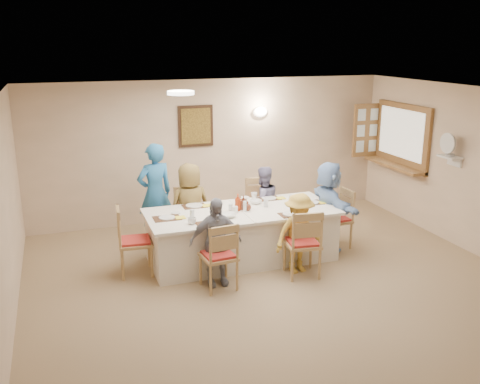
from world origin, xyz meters
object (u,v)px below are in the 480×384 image
object	(u,v)px
chair_right_end	(335,218)
chair_back_left	(189,217)
chair_back_right	(260,209)
chair_left_end	(135,241)
diner_front_left	(216,242)
diner_back_right	(263,203)
diner_back_left	(190,207)
serving_hatch	(402,136)
diner_right_end	(328,205)
desk_fan	(449,147)
caregiver	(155,193)
diner_front_right	(299,233)
chair_front_left	(218,255)
dining_table	(242,235)
chair_front_right	(302,242)
condiment_ketchup	(238,202)

from	to	relation	value
chair_right_end	chair_back_left	bearing A→B (deg)	-113.80
chair_back_right	chair_right_end	size ratio (longest dim) A/B	1.04
chair_left_end	diner_front_left	world-z (taller)	diner_front_left
diner_back_right	diner_back_left	bearing A→B (deg)	-7.63
serving_hatch	chair_right_end	distance (m)	2.31
serving_hatch	diner_right_end	bearing A→B (deg)	-153.61
serving_hatch	chair_back_left	world-z (taller)	serving_hatch
desk_fan	caregiver	xyz separation A→B (m)	(-4.32, 1.53, -0.74)
diner_front_right	diner_right_end	xyz separation A→B (m)	(0.82, 0.68, 0.12)
chair_front_left	dining_table	bearing A→B (deg)	-132.08
chair_back_right	chair_back_left	bearing A→B (deg)	-169.91
diner_right_end	caregiver	size ratio (longest dim) A/B	0.86
chair_front_left	diner_front_left	bearing A→B (deg)	-95.21
dining_table	diner_back_left	size ratio (longest dim) A/B	2.04
diner_back_right	dining_table	bearing A→B (deg)	40.95
desk_fan	chair_front_right	size ratio (longest dim) A/B	0.31
chair_left_end	chair_right_end	world-z (taller)	chair_left_end
serving_hatch	chair_front_left	size ratio (longest dim) A/B	1.62
chair_left_end	dining_table	bearing A→B (deg)	-85.52
caregiver	chair_back_right	bearing A→B (deg)	153.88
serving_hatch	caregiver	size ratio (longest dim) A/B	0.93
diner_back_right	chair_left_end	bearing A→B (deg)	9.92
diner_back_left	condiment_ketchup	bearing A→B (deg)	120.55
serving_hatch	desk_fan	bearing A→B (deg)	-94.66
chair_back_left	chair_left_end	distance (m)	1.24
diner_front_right	condiment_ketchup	distance (m)	1.01
serving_hatch	diner_front_right	world-z (taller)	serving_hatch
chair_front_left	diner_front_left	xyz separation A→B (m)	(0.00, 0.12, 0.14)
diner_front_right	caregiver	world-z (taller)	caregiver
diner_front_right	dining_table	bearing A→B (deg)	122.54
dining_table	chair_right_end	distance (m)	1.55
chair_left_end	diner_front_right	size ratio (longest dim) A/B	0.86
dining_table	diner_front_left	xyz separation A→B (m)	(-0.60, -0.68, 0.22)
serving_hatch	chair_front_left	distance (m)	4.47
chair_back_right	chair_front_left	world-z (taller)	chair_back_right
chair_back_right	diner_front_left	xyz separation A→B (m)	(-1.20, -1.48, 0.12)
diner_back_right	chair_front_left	bearing A→B (deg)	43.34
dining_table	chair_front_left	xyz separation A→B (m)	(-0.60, -0.80, 0.08)
condiment_ketchup	diner_front_right	bearing A→B (deg)	-46.99
diner_right_end	chair_left_end	bearing A→B (deg)	91.76
serving_hatch	condiment_ketchup	xyz separation A→B (m)	(-3.43, -0.95, -0.62)
chair_back_left	chair_back_right	xyz separation A→B (m)	(1.20, 0.00, 0.02)
chair_front_right	dining_table	bearing A→B (deg)	-44.99
desk_fan	diner_front_left	xyz separation A→B (m)	(-3.87, -0.30, -0.95)
serving_hatch	chair_left_end	size ratio (longest dim) A/B	1.54
chair_right_end	diner_back_right	size ratio (longest dim) A/B	0.76
dining_table	diner_back_right	bearing A→B (deg)	48.58
diner_right_end	chair_back_left	bearing A→B (deg)	70.16
chair_front_right	diner_front_left	size ratio (longest dim) A/B	0.81
diner_front_left	diner_front_right	size ratio (longest dim) A/B	1.05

